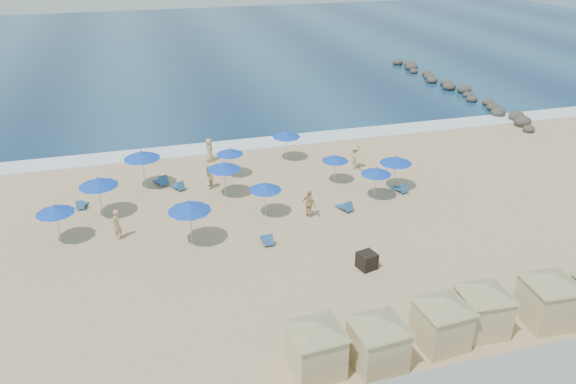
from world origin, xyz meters
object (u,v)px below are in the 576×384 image
(cabana_2, at_px, (443,315))
(umbrella_4, at_px, (230,151))
(umbrella_5, at_px, (224,166))
(umbrella_0, at_px, (98,182))
(umbrella_7, at_px, (335,158))
(cabana_3, at_px, (484,302))
(beachgoer_3, at_px, (355,157))
(umbrella_2, at_px, (142,155))
(umbrella_6, at_px, (265,187))
(cabana_0, at_px, (316,340))
(umbrella_3, at_px, (189,207))
(umbrella_8, at_px, (286,134))
(cabana_1, at_px, (378,334))
(rock_jetty, at_px, (454,88))
(umbrella_9, at_px, (376,171))
(umbrella_1, at_px, (55,209))
(cabana_4, at_px, (550,292))
(trash_bin, at_px, (367,261))
(beachgoer_0, at_px, (117,224))
(umbrella_10, at_px, (396,160))
(beachgoer_4, at_px, (209,150))
(beachgoer_1, at_px, (209,177))
(beachgoer_2, at_px, (309,204))

(cabana_2, relative_size, umbrella_4, 1.93)
(umbrella_4, distance_m, umbrella_5, 3.18)
(umbrella_0, xyz_separation_m, umbrella_7, (15.11, 0.84, -0.51))
(cabana_3, xyz_separation_m, beachgoer_3, (1.45, 17.98, -0.59))
(umbrella_2, height_order, umbrella_6, umbrella_2)
(cabana_0, distance_m, umbrella_7, 17.89)
(umbrella_3, xyz_separation_m, umbrella_8, (8.29, 10.28, -0.28))
(cabana_3, bearing_deg, cabana_1, -172.31)
(rock_jetty, xyz_separation_m, beachgoer_3, (-17.71, -16.22, 0.55))
(umbrella_9, bearing_deg, umbrella_3, -168.34)
(rock_jetty, relative_size, umbrella_1, 11.29)
(cabana_0, xyz_separation_m, umbrella_7, (6.85, 16.53, 0.28))
(cabana_3, distance_m, umbrella_2, 23.03)
(cabana_0, xyz_separation_m, cabana_3, (7.62, 0.34, -0.01))
(cabana_4, relative_size, umbrella_5, 1.79)
(beachgoer_3, bearing_deg, trash_bin, 160.29)
(umbrella_8, bearing_deg, umbrella_3, -128.86)
(cabana_0, height_order, umbrella_1, cabana_0)
(cabana_3, xyz_separation_m, beachgoer_0, (-15.02, 12.41, -0.60))
(umbrella_10, bearing_deg, umbrella_2, 163.35)
(umbrella_4, distance_m, umbrella_10, 11.22)
(umbrella_5, distance_m, umbrella_6, 3.80)
(umbrella_4, bearing_deg, umbrella_5, -106.68)
(trash_bin, height_order, umbrella_7, umbrella_7)
(umbrella_4, xyz_separation_m, umbrella_8, (4.55, 1.82, 0.19))
(cabana_2, height_order, umbrella_1, cabana_2)
(cabana_3, bearing_deg, umbrella_5, 117.24)
(umbrella_4, distance_m, beachgoer_0, 10.23)
(umbrella_3, bearing_deg, umbrella_10, 14.04)
(cabana_3, bearing_deg, beachgoer_4, 110.55)
(trash_bin, bearing_deg, beachgoer_3, 56.27)
(cabana_4, height_order, umbrella_9, cabana_4)
(trash_bin, distance_m, beachgoer_0, 13.88)
(cabana_0, height_order, umbrella_0, umbrella_0)
(cabana_4, xyz_separation_m, umbrella_1, (-21.23, 13.12, 0.46))
(umbrella_9, height_order, beachgoer_1, umbrella_9)
(umbrella_2, bearing_deg, beachgoer_0, -105.73)
(trash_bin, xyz_separation_m, beachgoer_3, (4.24, 12.12, 0.48))
(rock_jetty, bearing_deg, umbrella_5, -146.58)
(cabana_4, xyz_separation_m, beachgoer_0, (-18.15, 12.65, -0.68))
(rock_jetty, relative_size, umbrella_2, 9.77)
(beachgoer_2, bearing_deg, beachgoer_3, -69.98)
(umbrella_6, bearing_deg, umbrella_3, -155.74)
(umbrella_0, bearing_deg, umbrella_10, -3.86)
(cabana_3, height_order, umbrella_0, umbrella_0)
(umbrella_1, distance_m, beachgoer_1, 10.21)
(cabana_3, distance_m, umbrella_6, 14.31)
(umbrella_6, bearing_deg, umbrella_1, 179.49)
(cabana_0, bearing_deg, cabana_2, 0.57)
(beachgoer_3, bearing_deg, umbrella_1, 104.18)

